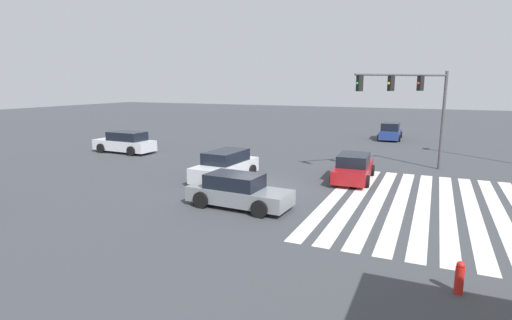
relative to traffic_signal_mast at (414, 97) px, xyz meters
The scene contains 9 objects.
ground_plane 10.73m from the traffic_signal_mast, 135.00° to the left, with size 147.12×147.12×0.00m, color #3D3F44.
crosswalk_markings 8.26m from the traffic_signal_mast, behind, with size 12.47×8.20×0.01m.
traffic_signal_mast is the anchor object (origin of this frame).
car_1 12.63m from the traffic_signal_mast, 149.05° to the left, with size 2.10×4.53×1.42m.
car_2 5.73m from the traffic_signal_mast, 142.34° to the left, with size 4.65×2.15×1.45m.
car_3 20.62m from the traffic_signal_mast, 94.65° to the left, with size 2.15×4.95×1.62m.
car_4 15.20m from the traffic_signal_mast, 10.11° to the left, with size 4.92×2.09×1.62m.
car_5 11.57m from the traffic_signal_mast, 124.88° to the left, with size 4.68×2.19×1.61m.
fire_hydrant 15.18m from the traffic_signal_mast, behind, with size 0.22×0.22×0.86m.
Camera 1 is at (-18.07, -8.14, 5.17)m, focal length 28.00 mm.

